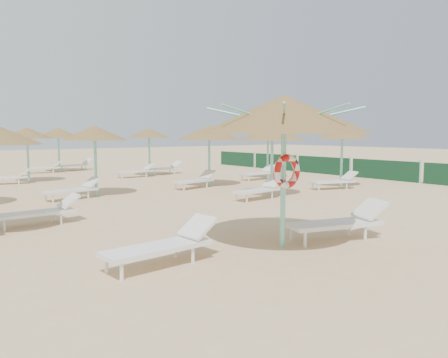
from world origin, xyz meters
TOP-DOWN VIEW (x-y plane):
  - ground at (0.00, 0.00)m, footprint 120.00×120.00m
  - main_palapa at (0.47, -0.36)m, footprint 3.51×3.51m
  - lounger_main_a at (-2.14, 0.00)m, footprint 2.22×0.81m
  - lounger_main_b at (1.91, -0.70)m, footprint 2.43×1.31m
  - palapa_field at (1.97, 11.34)m, footprint 18.78×18.86m
  - windbreak_fence at (14.00, 9.96)m, footprint 0.08×19.84m

SIDE VIEW (x-z plane):
  - ground at x=0.00m, z-range 0.00..0.00m
  - lounger_main_a at x=-2.14m, z-range -0.02..0.77m
  - lounger_main_b at x=1.91m, z-range -0.02..0.83m
  - windbreak_fence at x=14.00m, z-range -0.05..1.05m
  - palapa_field at x=1.97m, z-range 0.94..3.65m
  - main_palapa at x=0.47m, z-range 1.16..4.31m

